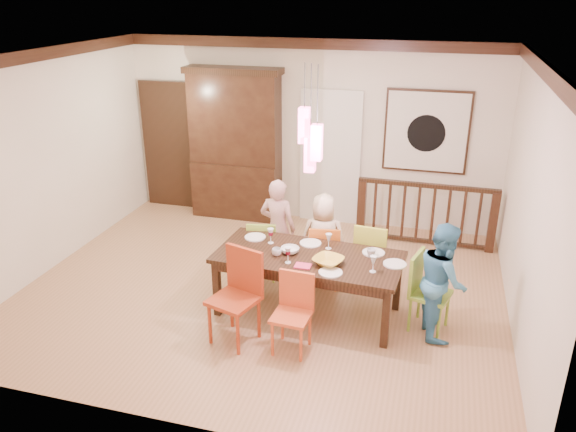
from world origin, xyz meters
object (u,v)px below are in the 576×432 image
(dining_table, at_px, (308,262))
(chair_end_right, at_px, (431,288))
(balustrade, at_px, (425,213))
(china_hutch, at_px, (236,144))
(person_end_right, at_px, (442,280))
(chair_far_left, at_px, (263,244))
(person_far_mid, at_px, (323,239))
(person_far_left, at_px, (278,228))

(dining_table, relative_size, chair_end_right, 2.42)
(dining_table, bearing_deg, balustrade, 65.77)
(china_hutch, height_order, person_end_right, china_hutch)
(chair_end_right, xyz_separation_m, balustrade, (-0.17, 2.31, -0.02))
(chair_end_right, bearing_deg, china_hutch, 66.03)
(chair_far_left, bearing_deg, person_far_mid, 177.77)
(person_far_mid, xyz_separation_m, person_end_right, (1.50, -0.82, 0.06))
(china_hutch, xyz_separation_m, person_far_left, (1.26, -1.84, -0.56))
(balustrade, bearing_deg, chair_end_right, -84.97)
(chair_end_right, distance_m, person_end_right, 0.18)
(person_end_right, bearing_deg, balustrade, -6.27)
(balustrade, bearing_deg, chair_far_left, -139.88)
(dining_table, xyz_separation_m, person_far_mid, (0.00, 0.80, -0.06))
(balustrade, distance_m, person_end_right, 2.37)
(person_far_left, xyz_separation_m, person_end_right, (2.12, -0.85, -0.01))
(chair_end_right, height_order, person_end_right, person_end_right)
(dining_table, bearing_deg, chair_end_right, 4.23)
(chair_end_right, distance_m, balustrade, 2.32)
(balustrade, relative_size, person_far_left, 1.51)
(chair_far_left, xyz_separation_m, chair_end_right, (2.17, -0.67, 0.04))
(dining_table, bearing_deg, person_far_left, 130.22)
(balustrade, height_order, person_far_mid, person_far_mid)
(dining_table, relative_size, person_far_mid, 1.82)
(dining_table, height_order, chair_far_left, chair_far_left)
(china_hutch, bearing_deg, person_end_right, -38.64)
(china_hutch, distance_m, balustrade, 3.20)
(chair_far_left, height_order, person_far_left, person_far_left)
(chair_end_right, height_order, person_far_left, person_far_left)
(dining_table, distance_m, china_hutch, 3.31)
(dining_table, xyz_separation_m, china_hutch, (-1.87, 2.67, 0.56))
(chair_far_left, height_order, person_far_mid, person_far_mid)
(chair_far_left, xyz_separation_m, person_end_right, (2.28, -0.71, 0.18))
(person_far_left, height_order, person_far_mid, person_far_left)
(dining_table, relative_size, balustrade, 1.08)
(person_far_left, bearing_deg, chair_end_right, 163.84)
(chair_far_left, bearing_deg, dining_table, 128.19)
(chair_far_left, relative_size, china_hutch, 0.34)
(china_hutch, bearing_deg, chair_end_right, -39.12)
(balustrade, xyz_separation_m, person_far_mid, (-1.23, -1.53, 0.10))
(chair_far_left, distance_m, person_end_right, 2.39)
(person_far_left, bearing_deg, person_end_right, 163.91)
(person_far_mid, bearing_deg, person_end_right, 143.47)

